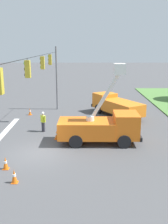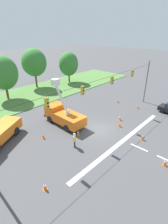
{
  "view_description": "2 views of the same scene",
  "coord_description": "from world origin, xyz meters",
  "px_view_note": "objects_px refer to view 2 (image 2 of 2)",
  "views": [
    {
      "loc": [
        17.03,
        3.09,
        7.28
      ],
      "look_at": [
        -1.82,
        3.12,
        2.49
      ],
      "focal_mm": 42.0,
      "sensor_mm": 36.0,
      "label": 1
    },
    {
      "loc": [
        -15.64,
        -11.87,
        11.8
      ],
      "look_at": [
        0.04,
        2.55,
        1.66
      ],
      "focal_mm": 28.0,
      "sensor_mm": 36.0,
      "label": 2
    }
  ],
  "objects_px": {
    "tree_far_east": "(69,64)",
    "traffic_cone_near_bucket": "(45,186)",
    "tree_centre": "(3,73)",
    "tree_east": "(34,63)",
    "traffic_cone_foreground_right": "(120,124)",
    "traffic_cone_mid_right": "(165,162)",
    "utility_truck_bucket_lift": "(63,115)",
    "road_worker": "(75,139)",
    "traffic_cone_foreground_left": "(138,106)",
    "traffic_cone_mid_left": "(118,100)",
    "traffic_cone_far_right": "(143,137)",
    "traffic_cone_lane_edge_b": "(78,133)",
    "traffic_cone_far_left": "(43,136)",
    "traffic_cone_centre_line": "(120,118)"
  },
  "relations": [
    {
      "from": "traffic_cone_mid_right",
      "to": "traffic_cone_foreground_right",
      "type": "bearing_deg",
      "value": 64.51
    },
    {
      "from": "traffic_cone_near_bucket",
      "to": "traffic_cone_lane_edge_b",
      "type": "xyz_separation_m",
      "value": [
        7.56,
        3.65,
        0.01
      ]
    },
    {
      "from": "tree_centre",
      "to": "tree_far_east",
      "type": "relative_size",
      "value": 1.1
    },
    {
      "from": "traffic_cone_mid_right",
      "to": "utility_truck_bucket_lift",
      "type": "bearing_deg",
      "value": 94.53
    },
    {
      "from": "traffic_cone_far_right",
      "to": "utility_truck_bucket_lift",
      "type": "bearing_deg",
      "value": 110.52
    },
    {
      "from": "utility_truck_bucket_lift",
      "to": "traffic_cone_mid_right",
      "type": "distance_m",
      "value": 13.36
    },
    {
      "from": "traffic_cone_foreground_right",
      "to": "traffic_cone_far_left",
      "type": "distance_m",
      "value": 9.99
    },
    {
      "from": "road_worker",
      "to": "traffic_cone_near_bucket",
      "type": "relative_size",
      "value": 2.37
    },
    {
      "from": "traffic_cone_lane_edge_b",
      "to": "traffic_cone_foreground_right",
      "type": "bearing_deg",
      "value": -26.08
    },
    {
      "from": "road_worker",
      "to": "traffic_cone_far_right",
      "type": "xyz_separation_m",
      "value": [
        6.36,
        -4.88,
        -0.59
      ]
    },
    {
      "from": "traffic_cone_mid_right",
      "to": "road_worker",
      "type": "bearing_deg",
      "value": 114.11
    },
    {
      "from": "utility_truck_bucket_lift",
      "to": "traffic_cone_foreground_left",
      "type": "xyz_separation_m",
      "value": [
        11.66,
        -5.06,
        -0.97
      ]
    },
    {
      "from": "traffic_cone_mid_right",
      "to": "traffic_cone_lane_edge_b",
      "type": "relative_size",
      "value": 1.09
    },
    {
      "from": "traffic_cone_near_bucket",
      "to": "tree_far_east",
      "type": "bearing_deg",
      "value": 43.41
    },
    {
      "from": "tree_far_east",
      "to": "traffic_cone_far_right",
      "type": "distance_m",
      "value": 26.92
    },
    {
      "from": "tree_east",
      "to": "traffic_cone_near_bucket",
      "type": "distance_m",
      "value": 28.91
    },
    {
      "from": "tree_east",
      "to": "traffic_cone_centre_line",
      "type": "xyz_separation_m",
      "value": [
        -0.8,
        -22.0,
        -5.03
      ]
    },
    {
      "from": "traffic_cone_near_bucket",
      "to": "traffic_cone_far_right",
      "type": "relative_size",
      "value": 0.91
    },
    {
      "from": "traffic_cone_foreground_right",
      "to": "traffic_cone_mid_right",
      "type": "bearing_deg",
      "value": -115.49
    },
    {
      "from": "tree_east",
      "to": "traffic_cone_foreground_left",
      "type": "distance_m",
      "value": 22.97
    },
    {
      "from": "traffic_cone_near_bucket",
      "to": "utility_truck_bucket_lift",
      "type": "bearing_deg",
      "value": 40.75
    },
    {
      "from": "traffic_cone_near_bucket",
      "to": "traffic_cone_far_right",
      "type": "xyz_separation_m",
      "value": [
        12.0,
        -2.59,
        0.04
      ]
    },
    {
      "from": "traffic_cone_far_left",
      "to": "traffic_cone_centre_line",
      "type": "xyz_separation_m",
      "value": [
        10.17,
        -4.25,
        0.05
      ]
    },
    {
      "from": "traffic_cone_mid_right",
      "to": "tree_far_east",
      "type": "bearing_deg",
      "value": 64.03
    },
    {
      "from": "traffic_cone_foreground_right",
      "to": "traffic_cone_mid_left",
      "type": "bearing_deg",
      "value": 34.14
    },
    {
      "from": "traffic_cone_foreground_right",
      "to": "traffic_cone_lane_edge_b",
      "type": "distance_m",
      "value": 5.85
    },
    {
      "from": "road_worker",
      "to": "traffic_cone_foreground_left",
      "type": "xyz_separation_m",
      "value": [
        14.36,
        -0.17,
        -0.62
      ]
    },
    {
      "from": "utility_truck_bucket_lift",
      "to": "traffic_cone_foreground_right",
      "type": "distance_m",
      "value": 7.63
    },
    {
      "from": "tree_centre",
      "to": "tree_east",
      "type": "bearing_deg",
      "value": 16.83
    },
    {
      "from": "traffic_cone_far_right",
      "to": "tree_east",
      "type": "bearing_deg",
      "value": 83.03
    },
    {
      "from": "tree_far_east",
      "to": "utility_truck_bucket_lift",
      "type": "relative_size",
      "value": 1.15
    },
    {
      "from": "traffic_cone_foreground_left",
      "to": "traffic_cone_lane_edge_b",
      "type": "bearing_deg",
      "value": 173.03
    },
    {
      "from": "road_worker",
      "to": "traffic_cone_foreground_left",
      "type": "distance_m",
      "value": 14.38
    },
    {
      "from": "traffic_cone_far_left",
      "to": "traffic_cone_centre_line",
      "type": "distance_m",
      "value": 11.02
    },
    {
      "from": "traffic_cone_near_bucket",
      "to": "tree_east",
      "type": "bearing_deg",
      "value": 57.6
    },
    {
      "from": "traffic_cone_near_bucket",
      "to": "traffic_cone_centre_line",
      "type": "xyz_separation_m",
      "value": [
        14.45,
        2.03,
        0.03
      ]
    },
    {
      "from": "utility_truck_bucket_lift",
      "to": "traffic_cone_centre_line",
      "type": "height_order",
      "value": "utility_truck_bucket_lift"
    },
    {
      "from": "traffic_cone_foreground_right",
      "to": "traffic_cone_mid_right",
      "type": "distance_m",
      "value": 7.95
    },
    {
      "from": "traffic_cone_mid_left",
      "to": "traffic_cone_centre_line",
      "type": "height_order",
      "value": "traffic_cone_centre_line"
    },
    {
      "from": "traffic_cone_mid_left",
      "to": "traffic_cone_near_bucket",
      "type": "xyz_separation_m",
      "value": [
        -19.93,
        -5.9,
        -0.02
      ]
    },
    {
      "from": "road_worker",
      "to": "traffic_cone_foreground_right",
      "type": "xyz_separation_m",
      "value": [
        7.18,
        -1.22,
        -0.6
      ]
    },
    {
      "from": "traffic_cone_near_bucket",
      "to": "traffic_cone_far_right",
      "type": "distance_m",
      "value": 12.27
    },
    {
      "from": "tree_centre",
      "to": "traffic_cone_foreground_left",
      "type": "relative_size",
      "value": 10.24
    },
    {
      "from": "traffic_cone_foreground_right",
      "to": "traffic_cone_lane_edge_b",
      "type": "xyz_separation_m",
      "value": [
        -5.26,
        2.57,
        -0.03
      ]
    },
    {
      "from": "tree_far_east",
      "to": "traffic_cone_near_bucket",
      "type": "bearing_deg",
      "value": -136.59
    },
    {
      "from": "traffic_cone_far_left",
      "to": "traffic_cone_lane_edge_b",
      "type": "bearing_deg",
      "value": -38.69
    },
    {
      "from": "traffic_cone_lane_edge_b",
      "to": "traffic_cone_far_right",
      "type": "height_order",
      "value": "traffic_cone_far_right"
    },
    {
      "from": "tree_far_east",
      "to": "traffic_cone_far_left",
      "type": "bearing_deg",
      "value": -140.42
    },
    {
      "from": "tree_east",
      "to": "traffic_cone_mid_left",
      "type": "xyz_separation_m",
      "value": [
        4.68,
        -18.12,
        -5.04
      ]
    },
    {
      "from": "tree_centre",
      "to": "traffic_cone_far_right",
      "type": "relative_size",
      "value": 9.56
    }
  ]
}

